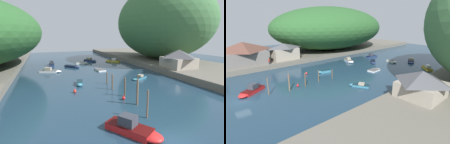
{
  "view_description": "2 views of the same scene",
  "coord_description": "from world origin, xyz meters",
  "views": [
    {
      "loc": [
        -10.4,
        -11.4,
        9.6
      ],
      "look_at": [
        2.66,
        21.97,
        2.01
      ],
      "focal_mm": 28.0,
      "sensor_mm": 36.0,
      "label": 1
    },
    {
      "loc": [
        33.26,
        -5.45,
        14.48
      ],
      "look_at": [
        1.22,
        22.19,
        1.38
      ],
      "focal_mm": 28.0,
      "sensor_mm": 36.0,
      "label": 2
    }
  ],
  "objects": [
    {
      "name": "mooring_post_second",
      "position": [
        1.31,
        8.84,
        1.89
      ],
      "size": [
        0.29,
        0.29,
        3.76
      ],
      "color": "brown",
      "rests_on": "water_surface"
    },
    {
      "name": "mooring_post_nearest",
      "position": [
        0.41,
        4.87,
        1.76
      ],
      "size": [
        0.21,
        0.21,
        3.5
      ],
      "color": "brown",
      "rests_on": "water_surface"
    },
    {
      "name": "mooring_post_farthest",
      "position": [
        1.01,
        20.45,
        1.19
      ],
      "size": [
        0.23,
        0.23,
        2.37
      ],
      "color": "brown",
      "rests_on": "water_surface"
    },
    {
      "name": "boat_yellow_tender",
      "position": [
        9.01,
        21.61,
        0.28
      ],
      "size": [
        4.61,
        3.56,
        0.88
      ],
      "rotation": [
        0.0,
        0.0,
        2.11
      ],
      "color": "teal",
      "rests_on": "water_surface"
    },
    {
      "name": "boat_near_quay",
      "position": [
        1.42,
        46.41,
        0.36
      ],
      "size": [
        3.93,
        1.95,
        0.72
      ],
      "rotation": [
        0.0,
        0.0,
        4.55
      ],
      "color": "silver",
      "rests_on": "water_surface"
    },
    {
      "name": "boat_far_upstream",
      "position": [
        12.66,
        47.16,
        0.43
      ],
      "size": [
        5.07,
        5.08,
        1.41
      ],
      "rotation": [
        0.0,
        0.0,
        0.78
      ],
      "color": "gold",
      "rests_on": "water_surface"
    },
    {
      "name": "right_bank_cottage",
      "position": [
        21.49,
        23.55,
        3.8
      ],
      "size": [
        7.2,
        7.5,
        4.6
      ],
      "color": "gray",
      "rests_on": "right_bank"
    },
    {
      "name": "channel_buoy_near",
      "position": [
        0.33,
        11.23,
        0.3
      ],
      "size": [
        0.52,
        0.52,
        0.78
      ],
      "color": "red",
      "rests_on": "water_surface"
    },
    {
      "name": "boat_navy_launch",
      "position": [
        -4.26,
        21.74,
        0.33
      ],
      "size": [
        1.88,
        3.76,
        0.67
      ],
      "rotation": [
        0.0,
        0.0,
        2.92
      ],
      "color": "teal",
      "rests_on": "water_surface"
    },
    {
      "name": "water_surface",
      "position": [
        0.0,
        30.0,
        0.0
      ],
      "size": [
        130.0,
        130.0,
        0.0
      ],
      "primitive_type": "plane",
      "color": "#1E384C",
      "rests_on": "ground"
    },
    {
      "name": "boat_open_rowboat",
      "position": [
        -8.26,
        47.82,
        0.48
      ],
      "size": [
        1.87,
        5.87,
        1.62
      ],
      "rotation": [
        0.0,
        0.0,
        6.22
      ],
      "color": "navy",
      "rests_on": "water_surface"
    },
    {
      "name": "mooring_post_fourth",
      "position": [
        0.63,
        16.62,
        1.43
      ],
      "size": [
        0.25,
        0.25,
        2.85
      ],
      "color": "brown",
      "rests_on": "water_surface"
    },
    {
      "name": "boat_cabin_cruiser",
      "position": [
        -2.51,
        41.14,
        0.31
      ],
      "size": [
        4.44,
        4.99,
        0.62
      ],
      "rotation": [
        0.0,
        0.0,
        3.83
      ],
      "color": "navy",
      "rests_on": "water_surface"
    },
    {
      "name": "boat_red_skiff",
      "position": [
        5.59,
        51.45,
        0.43
      ],
      "size": [
        4.3,
        5.91,
        1.39
      ],
      "rotation": [
        0.0,
        0.0,
        3.64
      ],
      "color": "navy",
      "rests_on": "water_surface"
    },
    {
      "name": "boat_white_cruiser",
      "position": [
        -2.65,
        2.42,
        0.53
      ],
      "size": [
        4.8,
        6.01,
        1.75
      ],
      "rotation": [
        0.0,
        0.0,
        3.71
      ],
      "color": "red",
      "rests_on": "water_surface"
    },
    {
      "name": "mooring_post_middle",
      "position": [
        1.2,
        12.66,
        1.54
      ],
      "size": [
        0.24,
        0.24,
        3.07
      ],
      "color": "brown",
      "rests_on": "water_surface"
    },
    {
      "name": "boat_small_dinghy",
      "position": [
        -9.04,
        36.12,
        0.41
      ],
      "size": [
        5.82,
        3.6,
        1.32
      ],
      "rotation": [
        0.0,
        0.0,
        4.34
      ],
      "color": "white",
      "rests_on": "water_surface"
    },
    {
      "name": "hillside_right",
      "position": [
        29.03,
        41.74,
        13.95
      ],
      "size": [
        28.34,
        39.67,
        25.08
      ],
      "color": "#3D6B3D",
      "rests_on": "right_bank"
    },
    {
      "name": "channel_buoy_far",
      "position": [
        -5.99,
        17.18,
        0.31
      ],
      "size": [
        0.53,
        0.53,
        0.79
      ],
      "color": "red",
      "rests_on": "water_surface"
    },
    {
      "name": "right_bank",
      "position": [
        27.93,
        30.0,
        0.71
      ],
      "size": [
        22.0,
        120.0,
        1.41
      ],
      "color": "#666056",
      "rests_on": "ground"
    },
    {
      "name": "boat_mid_channel",
      "position": [
        3.69,
        34.12,
        0.21
      ],
      "size": [
        2.48,
        4.44,
        0.43
      ],
      "rotation": [
        0.0,
        0.0,
        0.09
      ],
      "color": "white",
      "rests_on": "water_surface"
    }
  ]
}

